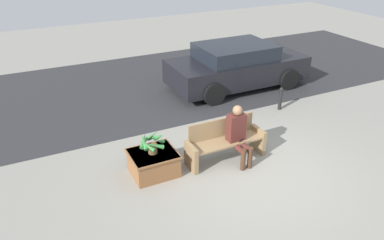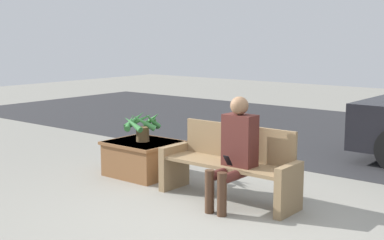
{
  "view_description": "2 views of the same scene",
  "coord_description": "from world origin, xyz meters",
  "px_view_note": "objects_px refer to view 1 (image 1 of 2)",
  "views": [
    {
      "loc": [
        -3.83,
        -5.12,
        4.37
      ],
      "look_at": [
        -0.83,
        0.98,
        0.91
      ],
      "focal_mm": 35.0,
      "sensor_mm": 36.0,
      "label": 1
    },
    {
      "loc": [
        3.27,
        -4.33,
        1.91
      ],
      "look_at": [
        -0.79,
        0.68,
        0.88
      ],
      "focal_mm": 50.0,
      "sensor_mm": 36.0,
      "label": 2
    }
  ],
  "objects_px": {
    "bollard_post": "(280,98)",
    "potted_plant": "(152,142)",
    "bench": "(225,141)",
    "parked_car": "(237,66)",
    "planter_box": "(153,162)",
    "person_seated": "(238,132)"
  },
  "relations": [
    {
      "from": "bollard_post",
      "to": "potted_plant",
      "type": "bearing_deg",
      "value": -162.62
    },
    {
      "from": "bench",
      "to": "parked_car",
      "type": "bearing_deg",
      "value": 54.53
    },
    {
      "from": "bench",
      "to": "bollard_post",
      "type": "bearing_deg",
      "value": 29.08
    },
    {
      "from": "planter_box",
      "to": "parked_car",
      "type": "relative_size",
      "value": 0.22
    },
    {
      "from": "bench",
      "to": "parked_car",
      "type": "height_order",
      "value": "parked_car"
    },
    {
      "from": "bollard_post",
      "to": "bench",
      "type": "bearing_deg",
      "value": -150.92
    },
    {
      "from": "person_seated",
      "to": "bollard_post",
      "type": "xyz_separation_m",
      "value": [
        2.4,
        1.64,
        -0.33
      ]
    },
    {
      "from": "person_seated",
      "to": "potted_plant",
      "type": "height_order",
      "value": "person_seated"
    },
    {
      "from": "potted_plant",
      "to": "parked_car",
      "type": "distance_m",
      "value": 5.12
    },
    {
      "from": "potted_plant",
      "to": "bollard_post",
      "type": "distance_m",
      "value": 4.37
    },
    {
      "from": "person_seated",
      "to": "potted_plant",
      "type": "distance_m",
      "value": 1.79
    },
    {
      "from": "planter_box",
      "to": "bollard_post",
      "type": "xyz_separation_m",
      "value": [
        4.15,
        1.31,
        0.08
      ]
    },
    {
      "from": "person_seated",
      "to": "bollard_post",
      "type": "relative_size",
      "value": 1.94
    },
    {
      "from": "potted_plant",
      "to": "bollard_post",
      "type": "xyz_separation_m",
      "value": [
        4.16,
        1.3,
        -0.38
      ]
    },
    {
      "from": "person_seated",
      "to": "parked_car",
      "type": "height_order",
      "value": "parked_car"
    },
    {
      "from": "person_seated",
      "to": "parked_car",
      "type": "xyz_separation_m",
      "value": [
        2.21,
        3.57,
        0.01
      ]
    },
    {
      "from": "person_seated",
      "to": "bollard_post",
      "type": "height_order",
      "value": "person_seated"
    },
    {
      "from": "bench",
      "to": "planter_box",
      "type": "height_order",
      "value": "bench"
    },
    {
      "from": "bench",
      "to": "planter_box",
      "type": "distance_m",
      "value": 1.57
    },
    {
      "from": "bench",
      "to": "bollard_post",
      "type": "height_order",
      "value": "bench"
    },
    {
      "from": "bench",
      "to": "person_seated",
      "type": "bearing_deg",
      "value": -43.44
    },
    {
      "from": "potted_plant",
      "to": "parked_car",
      "type": "relative_size",
      "value": 0.13
    }
  ]
}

